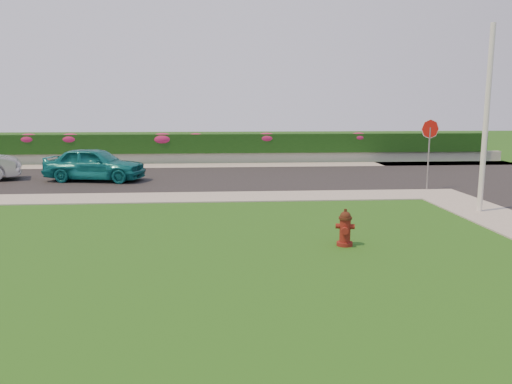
{
  "coord_description": "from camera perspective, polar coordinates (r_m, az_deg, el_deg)",
  "views": [
    {
      "loc": [
        -1.16,
        -8.86,
        3.21
      ],
      "look_at": [
        -0.15,
        4.76,
        0.9
      ],
      "focal_mm": 35.0,
      "sensor_mm": 36.0,
      "label": 1
    }
  ],
  "objects": [
    {
      "name": "flower_clump_f",
      "position": [
        30.56,
        11.63,
        6.13
      ],
      "size": [
        1.18,
        0.76,
        0.59
      ],
      "primitive_type": "ellipsoid",
      "color": "#BB2068",
      "rests_on": "hedge"
    },
    {
      "name": "sidewalk_beyond",
      "position": [
        28.04,
        -3.88,
        3.04
      ],
      "size": [
        34.0,
        2.0,
        0.04
      ],
      "primitive_type": "cube",
      "color": "gray",
      "rests_on": "ground"
    },
    {
      "name": "sedan_teal",
      "position": [
        22.97,
        -17.93,
        3.05
      ],
      "size": [
        4.58,
        2.54,
        1.47
      ],
      "primitive_type": "imported",
      "rotation": [
        0.0,
        0.0,
        1.38
      ],
      "color": "#0E656B",
      "rests_on": "street_far"
    },
    {
      "name": "utility_pole",
      "position": [
        16.7,
        24.8,
        7.44
      ],
      "size": [
        0.16,
        0.16,
        5.67
      ],
      "primitive_type": "cylinder",
      "color": "silver",
      "rests_on": "ground"
    },
    {
      "name": "curb_corner",
      "position": [
        19.89,
        20.05,
        -0.22
      ],
      "size": [
        2.0,
        2.0,
        0.04
      ],
      "primitive_type": "cube",
      "color": "gray",
      "rests_on": "ground"
    },
    {
      "name": "flower_clump_e",
      "position": [
        29.54,
        1.21,
        6.18
      ],
      "size": [
        1.27,
        0.81,
        0.63
      ],
      "primitive_type": "ellipsoid",
      "color": "#BB2068",
      "rests_on": "hedge"
    },
    {
      "name": "retaining_wall",
      "position": [
        29.5,
        -3.91,
        3.91
      ],
      "size": [
        34.0,
        0.4,
        0.6
      ],
      "primitive_type": "cube",
      "color": "gray",
      "rests_on": "ground"
    },
    {
      "name": "street_far",
      "position": [
        23.4,
        -13.64,
        1.49
      ],
      "size": [
        26.0,
        8.0,
        0.04
      ],
      "primitive_type": "cube",
      "color": "black",
      "rests_on": "ground"
    },
    {
      "name": "sidewalk_far",
      "position": [
        18.77,
        -19.11,
        -0.72
      ],
      "size": [
        24.0,
        2.0,
        0.04
      ],
      "primitive_type": "cube",
      "color": "gray",
      "rests_on": "ground"
    },
    {
      "name": "stop_sign",
      "position": [
        20.56,
        19.23,
        5.94
      ],
      "size": [
        0.76,
        0.13,
        2.78
      ],
      "rotation": [
        0.0,
        0.0,
        -0.25
      ],
      "color": "slate",
      "rests_on": "ground"
    },
    {
      "name": "flower_clump_d",
      "position": [
        29.44,
        -6.88,
        6.17
      ],
      "size": [
        1.08,
        0.7,
        0.54
      ],
      "primitive_type": "ellipsoid",
      "color": "#BB2068",
      "rests_on": "hedge"
    },
    {
      "name": "ground",
      "position": [
        9.49,
        3.08,
        -10.17
      ],
      "size": [
        120.0,
        120.0,
        0.0
      ],
      "primitive_type": "plane",
      "color": "black",
      "rests_on": "ground"
    },
    {
      "name": "hedge",
      "position": [
        29.53,
        -3.93,
        5.58
      ],
      "size": [
        32.0,
        0.9,
        1.1
      ],
      "primitive_type": "cube",
      "color": "black",
      "rests_on": "retaining_wall"
    },
    {
      "name": "flower_clump_b",
      "position": [
        30.61,
        -20.44,
        5.69
      ],
      "size": [
        1.3,
        0.83,
        0.65
      ],
      "primitive_type": "ellipsoid",
      "color": "#BB2068",
      "rests_on": "hedge"
    },
    {
      "name": "fire_hydrant",
      "position": [
        11.9,
        10.14,
        -4.11
      ],
      "size": [
        0.46,
        0.44,
        0.88
      ],
      "rotation": [
        0.0,
        0.0,
        -0.26
      ],
      "color": "#4B110B",
      "rests_on": "ground"
    },
    {
      "name": "flower_clump_a",
      "position": [
        31.33,
        -24.52,
        5.51
      ],
      "size": [
        1.27,
        0.82,
        0.64
      ],
      "primitive_type": "ellipsoid",
      "color": "#BB2068",
      "rests_on": "hedge"
    },
    {
      "name": "flower_clump_c",
      "position": [
        29.59,
        -10.61,
        5.96
      ],
      "size": [
        1.42,
        0.92,
        0.71
      ],
      "primitive_type": "ellipsoid",
      "color": "#BB2068",
      "rests_on": "hedge"
    }
  ]
}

